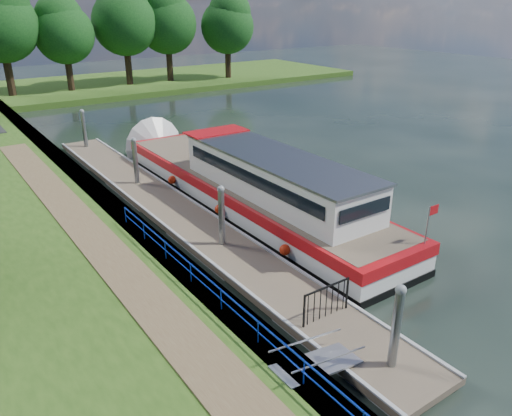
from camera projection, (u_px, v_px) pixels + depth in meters
ground at (376, 366)px, 14.31m from camera, size 160.00×160.00×0.00m
bank_edge at (108, 208)px, 24.18m from camera, size 1.10×90.00×0.78m
far_bank at (120, 84)px, 59.90m from camera, size 60.00×18.00×0.60m
footpath at (124, 271)px, 17.75m from camera, size 1.60×40.00×0.05m
blue_fence at (238, 310)px, 14.63m from camera, size 0.04×18.04×0.72m
pontoon at (174, 213)px, 24.09m from camera, size 2.50×30.00×0.56m
mooring_piles at (173, 192)px, 23.66m from camera, size 0.30×27.30×3.55m
gangway at (317, 364)px, 13.47m from camera, size 2.58×1.00×0.92m
gate_panel at (327, 297)px, 15.53m from camera, size 1.85×0.05×1.15m
barge at (240, 183)px, 25.34m from camera, size 4.36×21.15×4.78m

